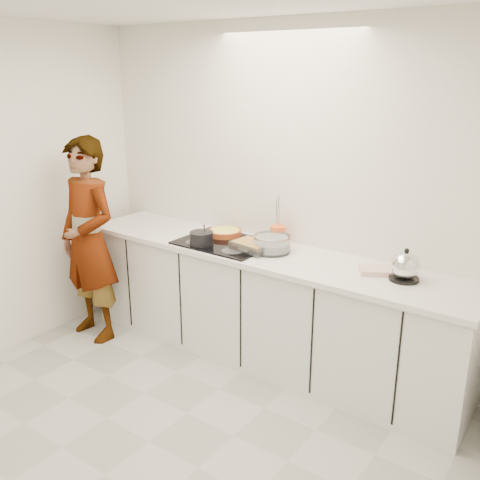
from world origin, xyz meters
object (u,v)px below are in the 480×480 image
Objects in this scene: tart_dish at (225,232)px; baking_dish at (253,245)px; mixing_bowl at (272,244)px; utensil_crock at (278,235)px; hob at (225,243)px; cook at (89,241)px; kettle at (405,267)px; saucepan at (202,238)px.

baking_dish reaches higher than tart_dish.
utensil_crock is at bearing 107.68° from mixing_bowl.
hob is at bearing 175.17° from baking_dish.
cook is (-1.34, -0.47, -0.09)m from baking_dish.
tart_dish is (-0.11, 0.14, 0.03)m from hob.
hob is 0.42m from mixing_bowl.
utensil_crock is (0.36, 0.22, 0.07)m from hob.
kettle is (1.01, 0.03, 0.03)m from mixing_bowl.
baking_dish is 1.49× the size of kettle.
utensil_crock is (0.47, 0.08, 0.04)m from tart_dish.
baking_dish is 0.15m from mixing_bowl.
kettle reaches higher than baking_dish.
mixing_bowl is 1.57m from cook.
tart_dish is 0.18× the size of cook.
saucepan is 1.01m from cook.
tart_dish is at bearing -170.65° from utensil_crock.
hob is 0.29m from baking_dish.
kettle is at bearing 1.59° from mixing_bowl.
mixing_bowl is at bearing -10.83° from tart_dish.
utensil_crock is at bearing 31.80° from cook.
hob is at bearing -52.92° from tart_dish.
cook reaches higher than tart_dish.
hob is 0.18m from tart_dish.
hob is 2.18× the size of baking_dish.
cook is at bearing -160.51° from baking_dish.
tart_dish is at bearing 156.95° from baking_dish.
saucepan reaches higher than utensil_crock.
mixing_bowl is 1.01m from kettle.
baking_dish is 1.42m from cook.
baking_dish is at bearing -152.88° from mixing_bowl.
mixing_bowl reaches higher than baking_dish.
utensil_crock is (-1.07, 0.15, -0.02)m from kettle.
tart_dish is 0.92× the size of baking_dish.
utensil_crock is at bearing 172.06° from kettle.
hob is 0.43m from utensil_crock.
baking_dish is at bearing 19.22° from saucepan.
kettle is (1.43, 0.07, 0.09)m from hob.
hob is 0.20m from saucepan.
kettle is 0.13× the size of cook.
utensil_crock is (0.46, 0.38, 0.01)m from saucepan.
cook reaches higher than baking_dish.
saucepan reaches higher than hob.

